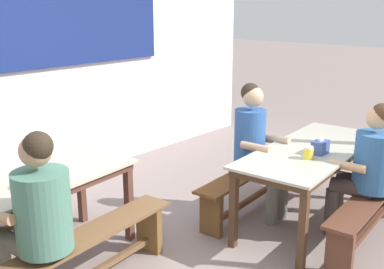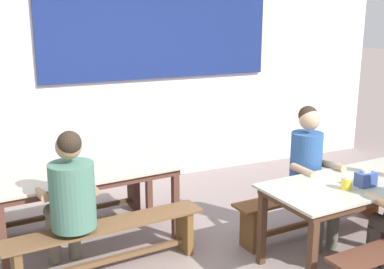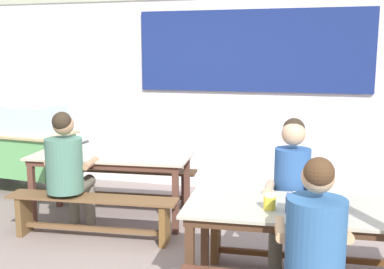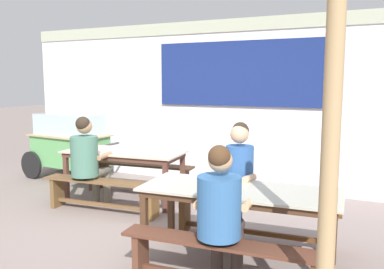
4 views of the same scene
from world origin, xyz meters
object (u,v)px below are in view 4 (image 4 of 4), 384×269
bench_far_front (103,191)px  tissue_box (224,184)px  dining_table_far (124,156)px  person_left_back_turned (87,157)px  person_right_near_table (237,177)px  food_cart (69,141)px  bench_far_back (143,172)px  bench_near_front (221,258)px  bench_near_back (252,215)px  wooden_support_post (329,173)px  soup_bowl (115,151)px  dining_table_near (239,196)px  person_near_front (221,208)px  condiment_jar (205,182)px

bench_far_front → tissue_box: 2.19m
dining_table_far → bench_far_front: dining_table_far is taller
person_left_back_turned → person_right_near_table: (2.17, -0.23, 0.01)m
bench_far_front → food_cart: size_ratio=0.99×
bench_far_back → person_left_back_turned: bearing=-99.1°
dining_table_far → bench_near_front: bearing=-39.7°
bench_near_back → wooden_support_post: wooden_support_post is taller
person_right_near_table → wooden_support_post: bearing=-54.4°
food_cart → bench_far_back: bearing=-5.1°
soup_bowl → person_right_near_table: bearing=-17.5°
food_cart → tissue_box: 4.22m
dining_table_near → bench_near_back: (-0.04, 0.57, -0.37)m
bench_near_front → food_cart: food_cart is taller
dining_table_far → bench_far_front: bearing=-85.0°
person_right_near_table → tissue_box: 0.62m
dining_table_far → dining_table_near: bearing=-30.1°
bench_near_back → bench_near_front: (0.08, -1.13, 0.00)m
bench_far_front → wooden_support_post: size_ratio=0.73×
soup_bowl → bench_far_front: bearing=-74.7°
bench_far_back → bench_far_front: same height
bench_far_front → person_near_front: person_near_front is taller
bench_near_back → soup_bowl: (-2.17, 0.56, 0.46)m
person_near_front → person_right_near_table: (-0.20, 1.00, 0.02)m
person_left_back_turned → condiment_jar: bearing=-21.9°
dining_table_near → person_left_back_turned: (-2.36, 0.72, 0.05)m
person_left_back_turned → bench_far_back: bearing=80.9°
bench_far_back → condiment_jar: 2.73m
dining_table_near → bench_far_back: bearing=140.5°
soup_bowl → bench_far_back: bearing=88.0°
bench_near_front → food_cart: 4.59m
bench_far_back → wooden_support_post: (3.08, -2.82, 0.88)m
condiment_jar → dining_table_far: bearing=143.7°
food_cart → bench_near_back: bearing=-20.2°
dining_table_near → condiment_jar: condiment_jar is taller
person_left_back_turned → tissue_box: person_left_back_turned is taller
bench_far_front → soup_bowl: 0.66m
dining_table_far → person_left_back_turned: size_ratio=1.41×
person_left_back_turned → condiment_jar: size_ratio=11.67×
bench_far_back → person_left_back_turned: person_left_back_turned is taller
bench_far_front → person_near_front: bearing=-29.4°
dining_table_near → bench_near_back: 0.68m
tissue_box → condiment_jar: bearing=176.4°
food_cart → dining_table_far: bearing=-23.3°
bench_near_back → tissue_box: size_ratio=11.34×
dining_table_near → condiment_jar: size_ratio=17.41×
person_left_back_turned → bench_far_front: bearing=-8.8°
bench_near_back → bench_far_front: bearing=177.0°
condiment_jar → dining_table_near: bearing=20.7°
bench_far_back → soup_bowl: size_ratio=11.04×
dining_table_far → bench_near_front: 2.85m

